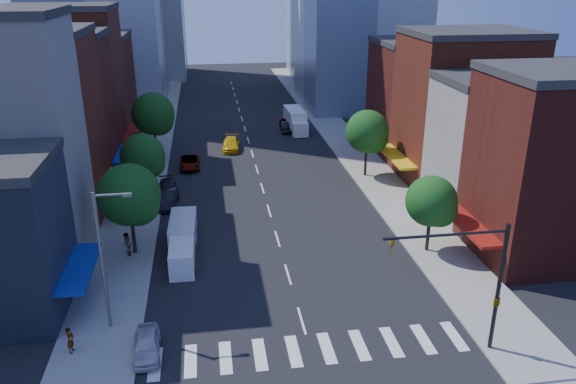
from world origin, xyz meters
name	(u,v)px	position (x,y,z in m)	size (l,w,h in m)	color
ground	(302,321)	(0.00, 0.00, 0.00)	(220.00, 220.00, 0.00)	black
sidewalk_left	(151,148)	(-12.50, 40.00, 0.07)	(5.00, 120.00, 0.15)	gray
sidewalk_right	(343,140)	(12.50, 40.00, 0.07)	(5.00, 120.00, 0.15)	gray
crosswalk	(310,350)	(0.00, -3.00, 0.01)	(19.00, 3.00, 0.01)	silver
bldg_left_2	(26,130)	(-21.00, 20.50, 8.00)	(12.00, 9.00, 16.00)	maroon
bldg_left_3	(51,113)	(-21.00, 29.00, 7.50)	(12.00, 8.00, 15.00)	#501914
bldg_left_4	(67,87)	(-21.00, 37.50, 8.50)	(12.00, 9.00, 17.00)	maroon
bldg_left_5	(85,89)	(-21.00, 47.00, 6.50)	(12.00, 10.00, 13.00)	#501914
bldg_right_0	(562,169)	(21.00, 6.50, 7.00)	(12.00, 9.00, 14.00)	#501914
bldg_right_1	(504,149)	(21.00, 15.00, 6.00)	(12.00, 8.00, 12.00)	beige
bldg_right_2	(462,110)	(21.00, 24.00, 7.50)	(12.00, 10.00, 15.00)	maroon
bldg_right_3	(426,100)	(21.00, 34.00, 6.50)	(12.00, 10.00, 13.00)	#501914
traffic_signal	(489,289)	(9.94, -4.50, 4.16)	(7.24, 2.24, 8.00)	black
streetlight	(104,253)	(-11.81, 1.00, 5.28)	(2.25, 0.25, 9.00)	slate
tree_left_near	(131,197)	(-11.35, 10.92, 4.87)	(4.80, 4.80, 7.30)	black
tree_left_mid	(144,158)	(-11.35, 21.92, 4.53)	(4.20, 4.20, 6.65)	black
tree_left_far	(155,116)	(-11.35, 35.92, 5.20)	(5.00, 5.00, 7.75)	black
tree_right_near	(433,203)	(11.65, 7.92, 4.19)	(4.00, 4.00, 6.20)	black
tree_right_far	(369,133)	(11.65, 25.92, 4.86)	(4.60, 4.60, 7.20)	black
parked_car_front	(147,345)	(-9.50, -2.00, 0.65)	(1.54, 3.82, 1.30)	#BCBCC1
parked_car_second	(167,199)	(-9.50, 20.61, 0.76)	(1.60, 4.59, 1.51)	black
parked_car_third	(190,162)	(-7.50, 31.64, 0.65)	(2.16, 4.68, 1.30)	#999999
parked_car_rear	(168,188)	(-9.50, 23.72, 0.65)	(1.82, 4.49, 1.30)	black
cargo_van_near	(182,256)	(-7.72, 8.18, 0.96)	(1.87, 4.54, 1.93)	white
cargo_van_far	(183,232)	(-7.74, 12.23, 1.09)	(2.25, 5.25, 2.21)	silver
taxi	(231,144)	(-2.46, 38.12, 0.73)	(2.04, 5.01, 1.45)	#DDAE0B
traffic_car_oncoming	(286,126)	(5.70, 45.75, 0.71)	(1.50, 4.30, 1.42)	black
traffic_car_far	(286,122)	(5.89, 47.86, 0.72)	(1.69, 4.21, 1.44)	#999999
box_truck	(296,121)	(6.98, 45.72, 1.43)	(2.54, 7.59, 3.03)	white
pedestrian_near	(70,340)	(-13.84, -1.34, 0.97)	(0.60, 0.39, 1.65)	#999999
pedestrian_far	(127,244)	(-12.03, 10.55, 1.10)	(0.92, 0.72, 1.90)	#999999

